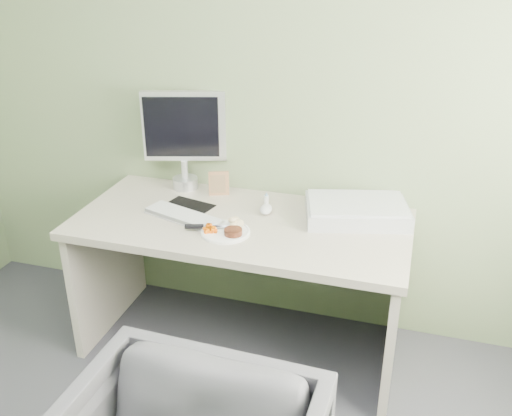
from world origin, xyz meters
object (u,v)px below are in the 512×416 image
(plate, at_px, (226,232))
(scanner, at_px, (357,211))
(desk, at_px, (241,254))
(monitor, at_px, (184,135))

(plate, relative_size, scanner, 0.47)
(desk, xyz_separation_m, scanner, (0.52, 0.18, 0.22))
(desk, distance_m, monitor, 0.70)
(monitor, bearing_deg, plate, -66.28)
(plate, distance_m, scanner, 0.64)
(plate, distance_m, monitor, 0.66)
(plate, bearing_deg, desk, 79.80)
(plate, xyz_separation_m, scanner, (0.55, 0.33, 0.03))
(desk, bearing_deg, scanner, 19.26)
(desk, distance_m, plate, 0.24)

